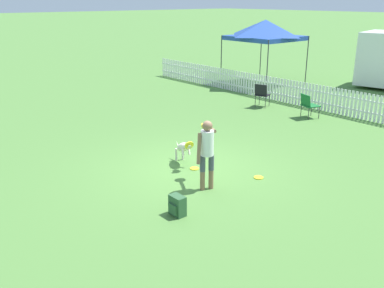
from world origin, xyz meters
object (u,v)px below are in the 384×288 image
frisbee_near_dog (195,168)px  frisbee_near_handler (259,177)px  handler_person (207,147)px  canopy_tent_main (265,30)px  folding_chair_center (308,104)px  backpack_on_grass (177,206)px  leaping_dog (184,147)px  folding_chair_green_right (262,93)px

frisbee_near_dog → frisbee_near_handler: bearing=29.1°
handler_person → canopy_tent_main: size_ratio=0.51×
folding_chair_center → backpack_on_grass: bearing=126.8°
leaping_dog → backpack_on_grass: bearing=68.3°
folding_chair_center → frisbee_near_handler: bearing=133.0°
folding_chair_center → canopy_tent_main: size_ratio=0.28×
leaping_dog → folding_chair_center: (-0.62, 6.06, 0.04)m
leaping_dog → frisbee_near_dog: (0.40, 0.02, -0.44)m
frisbee_near_dog → folding_chair_center: 6.15m
frisbee_near_handler → canopy_tent_main: (-7.42, 8.73, 2.54)m
frisbee_near_handler → folding_chair_center: (-2.40, 5.27, 0.49)m
backpack_on_grass → folding_chair_green_right: 9.06m
leaping_dog → folding_chair_green_right: bearing=-135.7°
handler_person → backpack_on_grass: bearing=-136.2°
leaping_dog → folding_chair_green_right: 6.59m
handler_person → folding_chair_green_right: handler_person is taller
handler_person → frisbee_near_handler: 1.65m
handler_person → backpack_on_grass: size_ratio=3.87×
frisbee_near_dog → folding_chair_center: size_ratio=0.27×
frisbee_near_handler → frisbee_near_dog: (-1.38, -0.77, 0.00)m
frisbee_near_handler → frisbee_near_dog: bearing=-150.9°
frisbee_near_handler → folding_chair_center: size_ratio=0.27×
handler_person → leaping_dog: 1.58m
backpack_on_grass → folding_chair_green_right: (-4.64, 7.78, 0.34)m
handler_person → frisbee_near_dog: handler_person is taller
canopy_tent_main → frisbee_near_handler: bearing=-49.6°
frisbee_near_dog → folding_chair_center: folding_chair_center is taller
handler_person → folding_chair_green_right: 7.72m
folding_chair_center → handler_person: bearing=125.7°
frisbee_near_dog → folding_chair_center: (-1.02, 6.04, 0.49)m
backpack_on_grass → leaping_dog: bearing=138.0°
folding_chair_green_right → handler_person: bearing=103.2°
handler_person → frisbee_near_dog: 1.48m
handler_person → leaping_dog: (-1.41, 0.51, -0.51)m
leaping_dog → canopy_tent_main: (-5.64, 9.52, 2.09)m
frisbee_near_handler → handler_person: bearing=-105.9°
frisbee_near_dog → backpack_on_grass: size_ratio=0.56×
folding_chair_center → folding_chair_green_right: 2.07m
frisbee_near_dog → handler_person: bearing=-27.5°
handler_person → folding_chair_green_right: bearing=52.3°
backpack_on_grass → canopy_tent_main: canopy_tent_main is taller
canopy_tent_main → folding_chair_center: bearing=-34.6°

